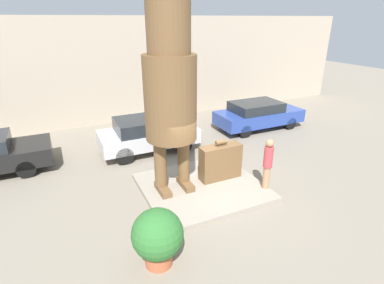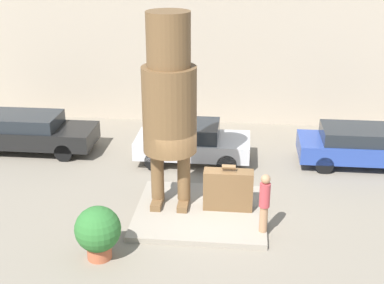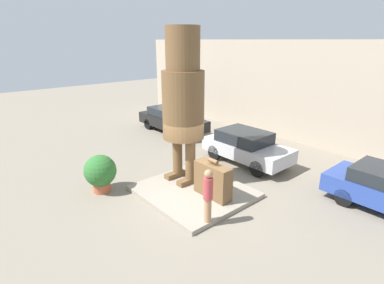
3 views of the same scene
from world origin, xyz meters
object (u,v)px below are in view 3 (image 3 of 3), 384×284
tourist (208,194)px  parked_car_black (172,119)px  statue_figure (183,95)px  giant_suitcase (213,180)px  planter_pot (100,172)px  parked_car_silver (246,146)px

tourist → parked_car_black: bearing=148.8°
tourist → parked_car_black: tourist is taller
parked_car_black → statue_figure: bearing=-33.5°
statue_figure → giant_suitcase: bearing=-3.5°
giant_suitcase → planter_pot: 4.14m
statue_figure → tourist: statue_figure is taller
parked_car_black → parked_car_silver: 6.17m
parked_car_black → planter_pot: bearing=-56.4°
giant_suitcase → parked_car_silver: size_ratio=0.36×
giant_suitcase → tourist: size_ratio=0.85×
planter_pot → giant_suitcase: bearing=40.1°
parked_car_silver → planter_pot: size_ratio=2.83×
parked_car_black → planter_pot: 8.03m
planter_pot → parked_car_silver: bearing=74.7°
statue_figure → parked_car_black: size_ratio=1.19×
parked_car_silver → planter_pot: parked_car_silver is taller
giant_suitcase → parked_car_black: 8.62m
planter_pot → tourist: bearing=19.3°
statue_figure → parked_car_black: statue_figure is taller
parked_car_silver → planter_pot: (-1.71, -6.25, -0.01)m
giant_suitcase → parked_car_silver: 3.87m
parked_car_black → parked_car_silver: bearing=-4.1°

